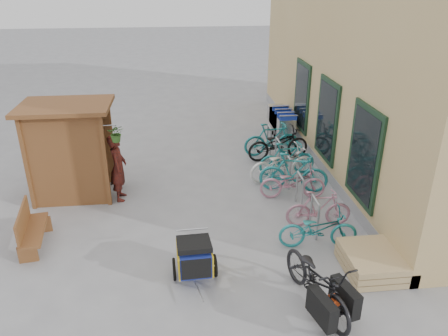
{
  "coord_description": "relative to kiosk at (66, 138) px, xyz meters",
  "views": [
    {
      "loc": [
        -0.54,
        -7.89,
        5.26
      ],
      "look_at": [
        0.5,
        1.5,
        1.0
      ],
      "focal_mm": 35.0,
      "sensor_mm": 36.0,
      "label": 1
    }
  ],
  "objects": [
    {
      "name": "person_kiosk",
      "position": [
        1.22,
        -0.34,
        -0.7
      ],
      "size": [
        0.42,
        0.63,
        1.71
      ],
      "primitive_type": "imported",
      "rotation": [
        0.0,
        0.0,
        1.58
      ],
      "color": "maroon",
      "rests_on": "ground"
    },
    {
      "name": "bike_3",
      "position": [
        5.65,
        -0.43,
        -1.02
      ],
      "size": [
        1.84,
        0.9,
        1.06
      ],
      "primitive_type": "imported",
      "rotation": [
        0.0,
        0.0,
        1.33
      ],
      "color": "teal",
      "rests_on": "ground"
    },
    {
      "name": "bike_7",
      "position": [
        5.6,
        2.07,
        -1.03
      ],
      "size": [
        1.78,
        0.62,
        1.05
      ],
      "primitive_type": "imported",
      "rotation": [
        0.0,
        0.0,
        1.65
      ],
      "color": "teal",
      "rests_on": "ground"
    },
    {
      "name": "bike_5",
      "position": [
        5.73,
        0.6,
        -1.07
      ],
      "size": [
        1.63,
        0.55,
        0.96
      ],
      "primitive_type": "imported",
      "rotation": [
        0.0,
        0.0,
        1.63
      ],
      "color": "teal",
      "rests_on": "ground"
    },
    {
      "name": "bike_2",
      "position": [
        5.53,
        -0.79,
        -1.12
      ],
      "size": [
        1.69,
        0.73,
        0.86
      ],
      "primitive_type": "imported",
      "rotation": [
        0.0,
        0.0,
        1.47
      ],
      "color": "#B9778E",
      "rests_on": "ground"
    },
    {
      "name": "child_trailer",
      "position": [
        2.93,
        -3.66,
        -1.1
      ],
      "size": [
        0.84,
        1.4,
        0.82
      ],
      "rotation": [
        0.0,
        0.0,
        0.04
      ],
      "color": "navy",
      "rests_on": "ground"
    },
    {
      "name": "cargo_bike",
      "position": [
        4.96,
        -4.69,
        -1.04
      ],
      "size": [
        1.16,
        2.09,
        1.04
      ],
      "rotation": [
        0.0,
        0.0,
        0.25
      ],
      "color": "black",
      "rests_on": "ground"
    },
    {
      "name": "bike_rack",
      "position": [
        5.58,
        -0.07,
        -1.04
      ],
      "size": [
        0.05,
        5.35,
        0.86
      ],
      "color": "#A5A8AD",
      "rests_on": "ground"
    },
    {
      "name": "bench",
      "position": [
        -0.39,
        -2.3,
        -1.11
      ],
      "size": [
        0.6,
        1.42,
        0.87
      ],
      "rotation": [
        0.0,
        0.0,
        0.14
      ],
      "color": "brown",
      "rests_on": "ground"
    },
    {
      "name": "ground",
      "position": [
        3.28,
        -2.47,
        -1.55
      ],
      "size": [
        80.0,
        80.0,
        0.0
      ],
      "primitive_type": "plane",
      "color": "#959598"
    },
    {
      "name": "shopping_carts",
      "position": [
        6.28,
        3.74,
        -0.93
      ],
      "size": [
        0.6,
        2.01,
        1.07
      ],
      "color": "silver",
      "rests_on": "ground"
    },
    {
      "name": "kiosk",
      "position": [
        0.0,
        0.0,
        0.0
      ],
      "size": [
        2.49,
        1.65,
        2.4
      ],
      "color": "brown",
      "rests_on": "ground"
    },
    {
      "name": "bike_6",
      "position": [
        5.73,
        1.72,
        -1.05
      ],
      "size": [
        1.99,
        0.95,
        1.01
      ],
      "primitive_type": "imported",
      "rotation": [
        0.0,
        0.0,
        1.73
      ],
      "color": "black",
      "rests_on": "ground"
    },
    {
      "name": "bike_4",
      "position": [
        5.5,
        0.25,
        -1.06
      ],
      "size": [
        1.96,
        1.04,
        0.98
      ],
      "primitive_type": "imported",
      "rotation": [
        0.0,
        0.0,
        1.79
      ],
      "color": "white",
      "rests_on": "ground"
    },
    {
      "name": "bike_1",
      "position": [
        5.77,
        -2.16,
        -1.11
      ],
      "size": [
        1.49,
        0.49,
        0.88
      ],
      "primitive_type": "imported",
      "rotation": [
        0.0,
        0.0,
        1.52
      ],
      "color": "#B9778E",
      "rests_on": "ground"
    },
    {
      "name": "building",
      "position": [
        9.77,
        2.03,
        1.94
      ],
      "size": [
        6.07,
        13.0,
        7.0
      ],
      "color": "tan",
      "rests_on": "ground"
    },
    {
      "name": "bike_0",
      "position": [
        5.51,
        -2.96,
        -1.12
      ],
      "size": [
        1.67,
        0.7,
        0.86
      ],
      "primitive_type": "imported",
      "rotation": [
        0.0,
        0.0,
        1.49
      ],
      "color": "teal",
      "rests_on": "ground"
    },
    {
      "name": "pallet_stack",
      "position": [
        6.28,
        -3.87,
        -1.34
      ],
      "size": [
        1.0,
        1.2,
        0.4
      ],
      "color": "tan",
      "rests_on": "ground"
    }
  ]
}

